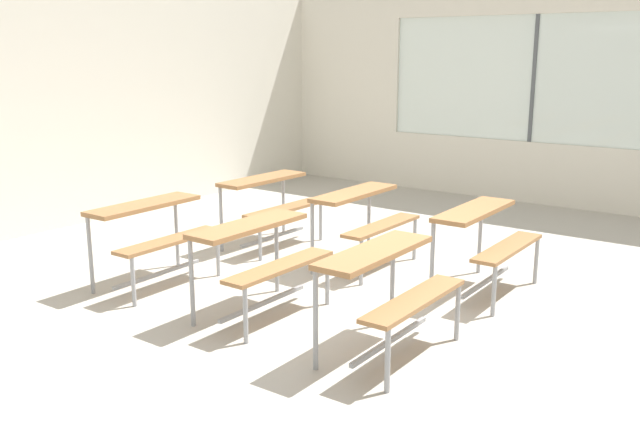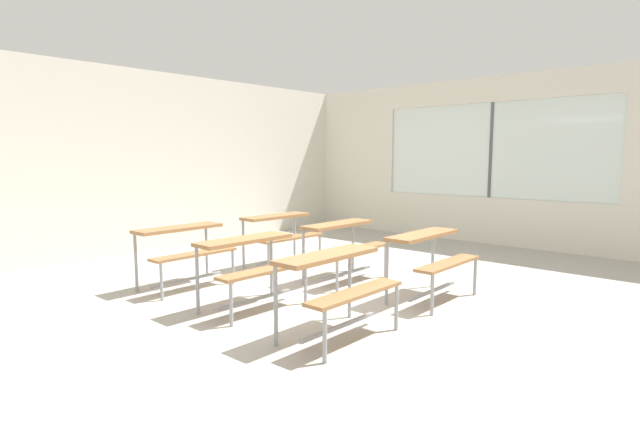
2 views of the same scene
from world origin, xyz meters
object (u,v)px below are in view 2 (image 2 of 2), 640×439
(desk_bench_r2c0, at_px, (184,242))
(desk_bench_r2c1, at_px, (281,228))
(desk_bench_r1c1, at_px, (344,237))
(desk_bench_r0c0, at_px, (337,275))
(desk_bench_r0c1, at_px, (431,250))
(desk_bench_r1c0, at_px, (251,256))

(desk_bench_r2c0, distance_m, desk_bench_r2c1, 1.62)
(desk_bench_r1c1, height_order, desk_bench_r2c0, same)
(desk_bench_r1c1, bearing_deg, desk_bench_r0c0, -142.75)
(desk_bench_r0c1, bearing_deg, desk_bench_r2c0, 121.31)
(desk_bench_r0c0, xyz_separation_m, desk_bench_r0c1, (1.60, -0.02, 0.00))
(desk_bench_r0c1, distance_m, desk_bench_r1c0, 1.98)
(desk_bench_r0c1, xyz_separation_m, desk_bench_r2c0, (-1.55, 2.49, 0.00))
(desk_bench_r0c1, distance_m, desk_bench_r1c1, 1.26)
(desk_bench_r2c0, xyz_separation_m, desk_bench_r2c1, (1.62, -0.00, 0.00))
(desk_bench_r2c1, bearing_deg, desk_bench_r1c1, -90.65)
(desk_bench_r0c0, height_order, desk_bench_r1c1, same)
(desk_bench_r0c1, relative_size, desk_bench_r2c0, 1.00)
(desk_bench_r1c1, bearing_deg, desk_bench_r2c0, 141.81)
(desk_bench_r0c1, xyz_separation_m, desk_bench_r1c1, (0.02, 1.26, 0.00))
(desk_bench_r1c0, xyz_separation_m, desk_bench_r1c1, (1.58, 0.04, 0.00))
(desk_bench_r0c0, distance_m, desk_bench_r2c1, 2.98)
(desk_bench_r0c0, bearing_deg, desk_bench_r0c1, -1.02)
(desk_bench_r2c0, bearing_deg, desk_bench_r2c1, -0.59)
(desk_bench_r1c0, height_order, desk_bench_r2c0, same)
(desk_bench_r1c1, distance_m, desk_bench_r2c1, 1.23)
(desk_bench_r0c0, distance_m, desk_bench_r2c0, 2.47)
(desk_bench_r1c1, relative_size, desk_bench_r2c1, 0.99)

